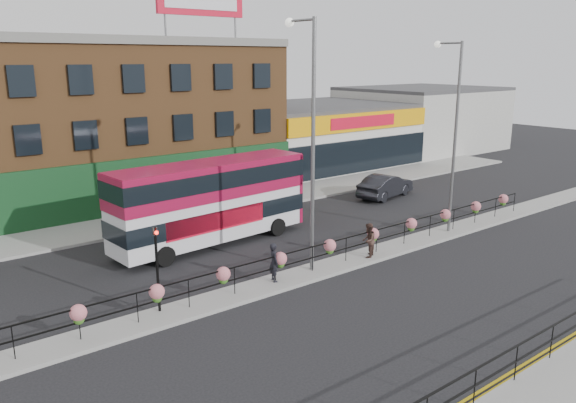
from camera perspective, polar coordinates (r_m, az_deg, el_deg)
ground at (r=25.28m, az=4.22°, el=-6.83°), size 120.00×120.00×0.00m
north_pavement at (r=34.62m, az=-9.22°, el=-0.99°), size 60.00×4.00×0.15m
median at (r=25.25m, az=4.23°, el=-6.67°), size 60.00×1.60×0.15m
yellow_line_inner at (r=19.90m, az=23.94°, el=-14.22°), size 60.00×0.10×0.01m
yellow_line_outer at (r=19.83m, az=24.41°, el=-14.37°), size 60.00×0.10×0.01m
brick_building at (r=39.40m, az=-20.38°, el=7.63°), size 25.00×12.21×10.30m
supermarket at (r=49.52m, az=2.55°, el=6.80°), size 15.00×12.25×5.30m
warehouse_east at (r=60.11m, az=13.35°, el=8.24°), size 14.50×12.00×6.30m
median_railing at (r=24.92m, az=4.27°, el=-4.59°), size 30.04×0.56×1.23m
south_railing at (r=17.71m, az=22.24°, el=-14.19°), size 20.04×0.05×1.12m
double_decker_bus at (r=28.05m, az=-7.79°, el=0.74°), size 10.55×3.23×4.20m
car at (r=38.39m, az=9.88°, el=1.58°), size 3.56×5.43×1.57m
pedestrian_a at (r=23.22m, az=-1.43°, el=-6.18°), size 0.83×0.75×1.65m
pedestrian_b at (r=26.25m, az=8.17°, el=-3.92°), size 1.33×1.31×1.62m
lamp_column_west at (r=23.47m, az=2.15°, el=7.76°), size 0.38×1.86×10.59m
lamp_column_east at (r=30.30m, az=16.35°, el=7.83°), size 0.35×1.73×9.84m
traffic_light_median at (r=20.57m, az=-13.24°, el=-4.89°), size 0.15×0.28×3.65m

